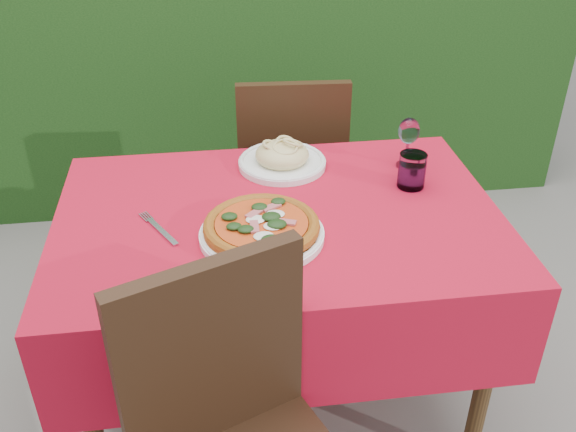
{
  "coord_description": "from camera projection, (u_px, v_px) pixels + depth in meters",
  "views": [
    {
      "loc": [
        -0.18,
        -1.54,
        1.71
      ],
      "look_at": [
        0.02,
        -0.05,
        0.77
      ],
      "focal_mm": 40.0,
      "sensor_mm": 36.0,
      "label": 1
    }
  ],
  "objects": [
    {
      "name": "pasta_plate",
      "position": [
        282.0,
        158.0,
        2.05
      ],
      "size": [
        0.28,
        0.28,
        0.08
      ],
      "rotation": [
        0.0,
        0.0,
        0.37
      ],
      "color": "white",
      "rests_on": "dining_table"
    },
    {
      "name": "wine_glass",
      "position": [
        409.0,
        133.0,
        2.0
      ],
      "size": [
        0.07,
        0.07,
        0.17
      ],
      "color": "silver",
      "rests_on": "dining_table"
    },
    {
      "name": "ground",
      "position": [
        280.0,
        397.0,
        2.22
      ],
      "size": [
        60.0,
        60.0,
        0.0
      ],
      "primitive_type": "plane",
      "color": "#605B57",
      "rests_on": "ground"
    },
    {
      "name": "pizza_plate",
      "position": [
        262.0,
        229.0,
        1.7
      ],
      "size": [
        0.39,
        0.39,
        0.06
      ],
      "rotation": [
        0.0,
        0.0,
        0.33
      ],
      "color": "white",
      "rests_on": "dining_table"
    },
    {
      "name": "fork",
      "position": [
        162.0,
        232.0,
        1.73
      ],
      "size": [
        0.13,
        0.2,
        0.01
      ],
      "primitive_type": "cube",
      "rotation": [
        0.0,
        0.0,
        0.51
      ],
      "color": "#B7B7BE",
      "rests_on": "dining_table"
    },
    {
      "name": "hedge",
      "position": [
        238.0,
        12.0,
        3.03
      ],
      "size": [
        3.2,
        0.55,
        1.78
      ],
      "color": "black",
      "rests_on": "ground"
    },
    {
      "name": "dining_table",
      "position": [
        279.0,
        257.0,
        1.9
      ],
      "size": [
        1.26,
        0.86,
        0.75
      ],
      "color": "#493017",
      "rests_on": "ground"
    },
    {
      "name": "water_glass",
      "position": [
        412.0,
        172.0,
        1.92
      ],
      "size": [
        0.08,
        0.08,
        0.11
      ],
      "color": "silver",
      "rests_on": "dining_table"
    },
    {
      "name": "chair_far",
      "position": [
        291.0,
        168.0,
        2.54
      ],
      "size": [
        0.43,
        0.43,
        0.91
      ],
      "rotation": [
        0.0,
        0.0,
        3.08
      ],
      "color": "black",
      "rests_on": "ground"
    }
  ]
}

